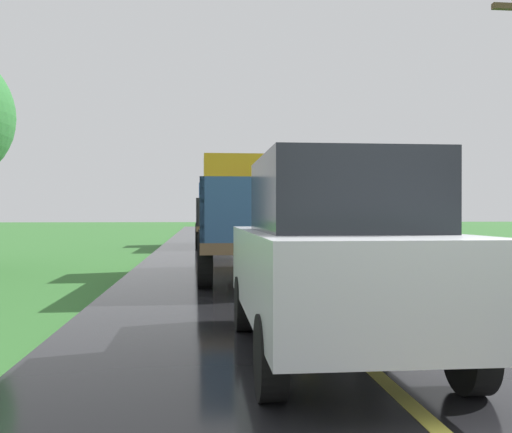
# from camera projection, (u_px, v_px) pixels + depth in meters

# --- Properties ---
(banana_truck_near) EXTENTS (2.38, 5.82, 2.80)m
(banana_truck_near) POSITION_uv_depth(u_px,v_px,m) (249.00, 213.00, 13.26)
(banana_truck_near) COLOR #2D2D30
(banana_truck_near) RESTS_ON road_surface
(banana_truck_far) EXTENTS (2.38, 5.81, 2.80)m
(banana_truck_far) POSITION_uv_depth(u_px,v_px,m) (222.00, 214.00, 25.71)
(banana_truck_far) COLOR #2D2D30
(banana_truck_far) RESTS_ON road_surface
(following_car) EXTENTS (1.74, 4.10, 1.92)m
(following_car) POSITION_uv_depth(u_px,v_px,m) (334.00, 254.00, 5.50)
(following_car) COLOR #B7BABF
(following_car) RESTS_ON road_surface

